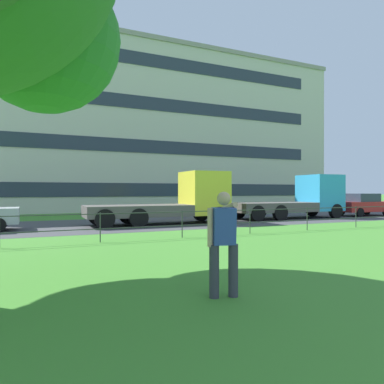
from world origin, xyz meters
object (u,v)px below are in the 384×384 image
at_px(flatbed_truck_far_right, 301,199).
at_px(apartment_building_background, 130,131).
at_px(car_red_left, 363,204).
at_px(person_thrower, 223,240).
at_px(flatbed_truck_center, 179,200).

relative_size(flatbed_truck_far_right, apartment_building_background, 0.18).
distance_m(car_red_left, apartment_building_background, 21.37).
bearing_deg(person_thrower, flatbed_truck_center, 71.11).
height_order(person_thrower, flatbed_truck_far_right, flatbed_truck_far_right).
height_order(person_thrower, car_red_left, person_thrower).
bearing_deg(flatbed_truck_center, person_thrower, -108.89).
distance_m(flatbed_truck_center, apartment_building_background, 17.63).
relative_size(flatbed_truck_center, flatbed_truck_far_right, 0.99).
bearing_deg(flatbed_truck_far_right, apartment_building_background, 113.83).
xyz_separation_m(flatbed_truck_center, apartment_building_background, (1.56, 16.41, 6.25)).
distance_m(person_thrower, car_red_left, 21.94).
bearing_deg(flatbed_truck_center, car_red_left, 1.27).
xyz_separation_m(flatbed_truck_center, car_red_left, (13.93, 0.31, -0.44)).
bearing_deg(flatbed_truck_center, flatbed_truck_far_right, 3.02).
distance_m(person_thrower, apartment_building_background, 29.83).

